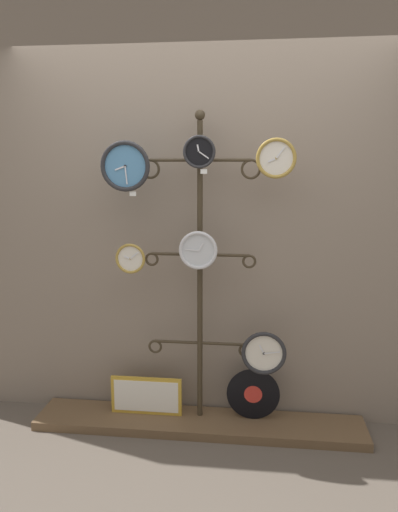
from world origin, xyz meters
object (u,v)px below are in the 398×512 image
object	(u,v)px
vinyl_record	(253,394)
display_stand	(200,333)
clock_middle_center	(199,250)
clock_bottom_right	(264,353)
picture_frame	(146,396)
clock_top_left	(125,166)
clock_top_right	(276,158)
clock_middle_left	(131,258)
clock_top_center	(199,152)

from	to	relation	value
vinyl_record	display_stand	bearing A→B (deg)	177.99
clock_middle_center	clock_bottom_right	world-z (taller)	clock_middle_center
clock_middle_center	picture_frame	world-z (taller)	clock_middle_center
clock_bottom_right	clock_top_left	bearing A→B (deg)	-179.71
clock_middle_center	clock_top_right	bearing A→B (deg)	-2.71
clock_top_right	picture_frame	size ratio (longest dim) A/B	0.49
clock_top_left	clock_middle_left	bearing A→B (deg)	59.97
clock_top_left	clock_top_right	xyz separation A→B (m)	(0.91, 0.00, 0.05)
picture_frame	clock_top_right	bearing A→B (deg)	-5.83
clock_top_left	clock_middle_left	xyz separation A→B (m)	(0.01, 0.02, -0.58)
clock_top_center	clock_top_right	world-z (taller)	clock_top_center
clock_top_right	vinyl_record	xyz separation A→B (m)	(-0.11, 0.10, -1.54)
clock_top_center	vinyl_record	distance (m)	1.62
clock_top_center	clock_bottom_right	size ratio (longest dim) A/B	0.70
clock_top_right	picture_frame	bearing A→B (deg)	174.17
clock_top_left	clock_middle_center	bearing A→B (deg)	3.34
display_stand	clock_top_left	xyz separation A→B (m)	(-0.44, -0.12, 1.09)
clock_top_center	clock_top_right	size ratio (longest dim) A/B	0.84
clock_middle_center	picture_frame	size ratio (longest dim) A/B	0.50
clock_top_left	vinyl_record	bearing A→B (deg)	7.41
clock_top_center	clock_bottom_right	distance (m)	1.32
clock_top_right	vinyl_record	world-z (taller)	clock_top_right
vinyl_record	picture_frame	distance (m)	0.73
clock_middle_center	vinyl_record	size ratio (longest dim) A/B	0.68
display_stand	picture_frame	bearing A→B (deg)	-175.61
clock_top_left	clock_middle_center	size ratio (longest dim) A/B	1.28
clock_top_left	clock_bottom_right	xyz separation A→B (m)	(0.87, 0.00, -1.16)
display_stand	vinyl_record	distance (m)	0.54
clock_top_right	clock_bottom_right	world-z (taller)	clock_top_right
clock_top_center	clock_middle_left	xyz separation A→B (m)	(-0.44, -0.01, -0.66)
display_stand	vinyl_record	xyz separation A→B (m)	(0.36, -0.01, -0.41)
clock_top_right	clock_middle_left	size ratio (longest dim) A/B	1.22
clock_top_left	clock_top_center	size ratio (longest dim) A/B	1.56
clock_top_left	clock_top_right	size ratio (longest dim) A/B	1.30
clock_top_right	clock_middle_center	bearing A→B (deg)	177.29
clock_bottom_right	clock_middle_left	bearing A→B (deg)	178.87
clock_middle_left	clock_bottom_right	distance (m)	1.04
clock_bottom_right	clock_top_center	bearing A→B (deg)	176.56
display_stand	clock_bottom_right	world-z (taller)	display_stand
clock_top_right	clock_middle_left	xyz separation A→B (m)	(-0.90, 0.02, -0.62)
clock_middle_center	clock_top_left	bearing A→B (deg)	-176.66
display_stand	clock_top_left	world-z (taller)	display_stand
clock_top_center	clock_top_right	bearing A→B (deg)	-3.10
clock_top_left	clock_top_right	distance (m)	0.91
clock_top_center	clock_middle_left	size ratio (longest dim) A/B	1.02
clock_top_center	clock_middle_center	xyz separation A→B (m)	(-0.00, -0.00, -0.60)
clock_top_center	clock_bottom_right	bearing A→B (deg)	-3.44
clock_top_left	clock_middle_center	distance (m)	0.68
clock_top_left	vinyl_record	distance (m)	1.70
clock_top_right	display_stand	bearing A→B (deg)	166.36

